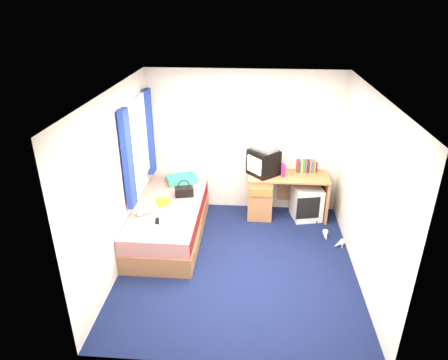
# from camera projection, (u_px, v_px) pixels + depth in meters

# --- Properties ---
(ground) EXTENTS (3.40, 3.40, 0.00)m
(ground) POSITION_uv_depth(u_px,v_px,m) (238.00, 264.00, 5.60)
(ground) COLOR #0C1438
(ground) RESTS_ON ground
(room_shell) EXTENTS (3.40, 3.40, 3.40)m
(room_shell) POSITION_uv_depth(u_px,v_px,m) (240.00, 169.00, 4.98)
(room_shell) COLOR white
(room_shell) RESTS_ON ground
(bed) EXTENTS (1.01, 2.00, 0.54)m
(bed) POSITION_uv_depth(u_px,v_px,m) (169.00, 222.00, 6.12)
(bed) COLOR #AF7449
(bed) RESTS_ON ground
(pillow) EXTENTS (0.57, 0.49, 0.11)m
(pillow) POSITION_uv_depth(u_px,v_px,m) (182.00, 179.00, 6.75)
(pillow) COLOR #1C74B6
(pillow) RESTS_ON bed
(desk) EXTENTS (1.30, 0.55, 0.75)m
(desk) POSITION_uv_depth(u_px,v_px,m) (271.00, 193.00, 6.69)
(desk) COLOR #AF7449
(desk) RESTS_ON ground
(storage_cube) EXTENTS (0.53, 0.53, 0.56)m
(storage_cube) POSITION_uv_depth(u_px,v_px,m) (306.00, 203.00, 6.66)
(storage_cube) COLOR white
(storage_cube) RESTS_ON ground
(crt_tv) EXTENTS (0.57, 0.57, 0.42)m
(crt_tv) POSITION_uv_depth(u_px,v_px,m) (263.00, 162.00, 6.47)
(crt_tv) COLOR black
(crt_tv) RESTS_ON desk
(vcr) EXTENTS (0.46, 0.46, 0.07)m
(vcr) POSITION_uv_depth(u_px,v_px,m) (264.00, 148.00, 6.37)
(vcr) COLOR silver
(vcr) RESTS_ON crt_tv
(book_row) EXTENTS (0.31, 0.13, 0.20)m
(book_row) POSITION_uv_depth(u_px,v_px,m) (306.00, 166.00, 6.61)
(book_row) COLOR maroon
(book_row) RESTS_ON desk
(picture_frame) EXTENTS (0.06, 0.12, 0.14)m
(picture_frame) POSITION_uv_depth(u_px,v_px,m) (316.00, 167.00, 6.63)
(picture_frame) COLOR black
(picture_frame) RESTS_ON desk
(pink_water_bottle) EXTENTS (0.08, 0.08, 0.20)m
(pink_water_bottle) POSITION_uv_depth(u_px,v_px,m) (283.00, 171.00, 6.43)
(pink_water_bottle) COLOR #D51E70
(pink_water_bottle) RESTS_ON desk
(aerosol_can) EXTENTS (0.05, 0.05, 0.17)m
(aerosol_can) POSITION_uv_depth(u_px,v_px,m) (282.00, 169.00, 6.54)
(aerosol_can) COLOR white
(aerosol_can) RESTS_ON desk
(handbag) EXTENTS (0.32, 0.22, 0.27)m
(handbag) POSITION_uv_depth(u_px,v_px,m) (184.00, 191.00, 6.28)
(handbag) COLOR black
(handbag) RESTS_ON bed
(towel) EXTENTS (0.39, 0.36, 0.11)m
(towel) POSITION_uv_depth(u_px,v_px,m) (181.00, 208.00, 5.83)
(towel) COLOR white
(towel) RESTS_ON bed
(magazine) EXTENTS (0.31, 0.35, 0.01)m
(magazine) POSITION_uv_depth(u_px,v_px,m) (164.00, 202.00, 6.11)
(magazine) COLOR yellow
(magazine) RESTS_ON bed
(water_bottle) EXTENTS (0.20, 0.18, 0.07)m
(water_bottle) POSITION_uv_depth(u_px,v_px,m) (143.00, 213.00, 5.75)
(water_bottle) COLOR silver
(water_bottle) RESTS_ON bed
(colour_swatch_fan) EXTENTS (0.23, 0.12, 0.01)m
(colour_swatch_fan) POSITION_uv_depth(u_px,v_px,m) (162.00, 227.00, 5.45)
(colour_swatch_fan) COLOR orange
(colour_swatch_fan) RESTS_ON bed
(remote_control) EXTENTS (0.08, 0.17, 0.02)m
(remote_control) POSITION_uv_depth(u_px,v_px,m) (157.00, 221.00, 5.59)
(remote_control) COLOR black
(remote_control) RESTS_ON bed
(window_assembly) EXTENTS (0.11, 1.42, 1.40)m
(window_assembly) POSITION_uv_depth(u_px,v_px,m) (138.00, 144.00, 5.92)
(window_assembly) COLOR silver
(window_assembly) RESTS_ON room_shell
(white_heels) EXTENTS (0.33, 0.45, 0.09)m
(white_heels) POSITION_uv_depth(u_px,v_px,m) (332.00, 240.00, 6.08)
(white_heels) COLOR white
(white_heels) RESTS_ON ground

